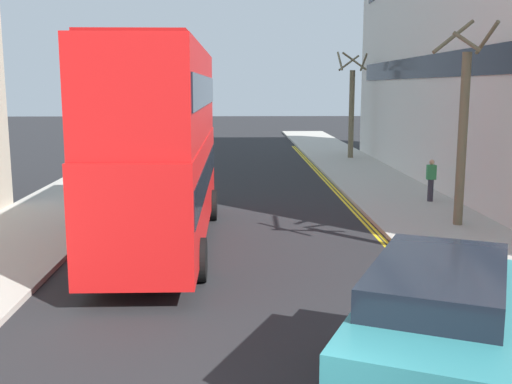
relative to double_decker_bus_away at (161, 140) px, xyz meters
The scene contains 9 objects.
sidewalk_right 9.75m from the double_decker_bus_away, 22.16° to the left, with size 4.00×80.00×0.14m, color #ADA89E.
sidewalk_left 6.35m from the double_decker_bus_away, 141.46° to the left, with size 4.00×80.00×0.14m, color #ADA89E.
kerb_line_outer 7.33m from the double_decker_bus_away, 13.02° to the left, with size 0.10×56.00×0.01m, color yellow.
kerb_line_inner 7.18m from the double_decker_bus_away, 13.34° to the left, with size 0.10×56.00×0.01m, color yellow.
double_decker_bus_away is the anchor object (origin of this frame).
taxi_minivan 10.73m from the double_decker_bus_away, 63.10° to the right, with size 3.67×5.15×2.12m.
pedestrian_far 11.38m from the double_decker_bus_away, 31.34° to the left, with size 0.34×0.22×1.62m.
street_tree_near 9.38m from the double_decker_bus_away, 11.23° to the left, with size 1.69×1.58×6.47m.
street_tree_mid 22.51m from the double_decker_bus_away, 65.98° to the left, with size 1.64×1.66×6.49m.
Camera 1 is at (0.01, -4.67, 4.51)m, focal length 42.92 mm.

